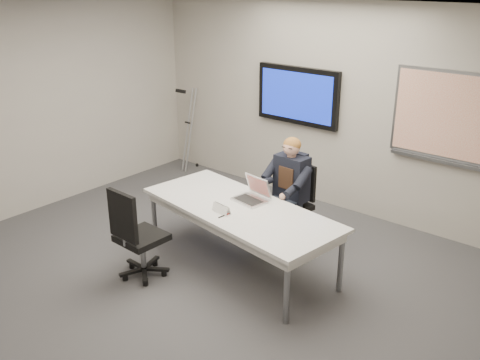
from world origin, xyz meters
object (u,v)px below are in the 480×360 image
Objects in this scene: office_chair_near at (139,250)px; laptop at (253,194)px; conference_table at (240,214)px; office_chair_far at (294,214)px; seated_person at (283,203)px.

office_chair_near is 2.63× the size of laptop.
conference_table is at bearing -125.63° from office_chair_near.
conference_table is at bearing -82.39° from office_chair_far.
laptop is at bearing 102.57° from conference_table.
office_chair_near is at bearing -100.62° from office_chair_far.
seated_person is (0.04, 0.75, -0.11)m from conference_table.
conference_table is 2.62× the size of office_chair_far.
seated_person is at bearing -81.38° from office_chair_far.
office_chair_near reaches higher than laptop.
office_chair_near is 0.80× the size of seated_person.
office_chair_far is 0.89× the size of office_chair_near.
seated_person is at bearing -111.94° from office_chair_near.
office_chair_far is at bearing 91.33° from seated_person.
conference_table is 0.76m from seated_person.
laptop reaches higher than conference_table.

